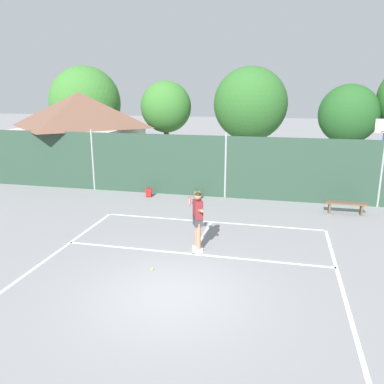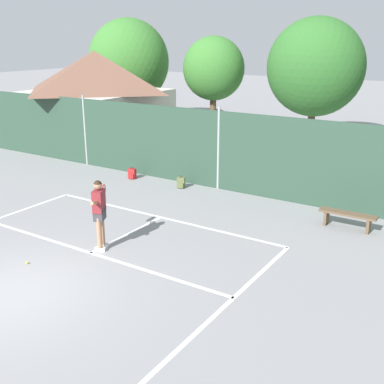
{
  "view_description": "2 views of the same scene",
  "coord_description": "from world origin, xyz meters",
  "views": [
    {
      "loc": [
        2.42,
        -8.15,
        4.85
      ],
      "look_at": [
        -1.0,
        6.62,
        0.81
      ],
      "focal_mm": 36.52,
      "sensor_mm": 36.0,
      "label": 1
    },
    {
      "loc": [
        8.15,
        -5.49,
        5.21
      ],
      "look_at": [
        0.65,
        6.24,
        0.72
      ],
      "focal_mm": 44.78,
      "sensor_mm": 36.0,
      "label": 2
    }
  ],
  "objects": [
    {
      "name": "court_markings",
      "position": [
        0.0,
        0.65,
        0.0
      ],
      "size": [
        8.3,
        11.1,
        0.01
      ],
      "color": "white",
      "rests_on": "ground"
    },
    {
      "name": "chainlink_fence",
      "position": [
        0.0,
        9.0,
        1.41
      ],
      "size": [
        26.09,
        0.09,
        2.96
      ],
      "color": "#284233",
      "rests_on": "ground"
    },
    {
      "name": "tennis_ball",
      "position": [
        -0.86,
        1.19,
        0.03
      ],
      "size": [
        0.07,
        0.07,
        0.07
      ],
      "primitive_type": "sphere",
      "color": "#CCE033",
      "rests_on": "ground"
    },
    {
      "name": "backpack_red",
      "position": [
        -3.44,
        8.31,
        0.19
      ],
      "size": [
        0.31,
        0.29,
        0.46
      ],
      "color": "maroon",
      "rests_on": "ground"
    },
    {
      "name": "tennis_player",
      "position": [
        0.06,
        2.82,
        1.11
      ],
      "size": [
        0.76,
        1.28,
        1.85
      ],
      "color": "silver",
      "rests_on": "ground"
    },
    {
      "name": "ground_plane",
      "position": [
        0.0,
        0.0,
        0.0
      ],
      "size": [
        120.0,
        120.0,
        0.0
      ],
      "primitive_type": "plane",
      "color": "gray"
    },
    {
      "name": "backpack_olive",
      "position": [
        -1.16,
        8.33,
        0.19
      ],
      "size": [
        0.32,
        0.31,
        0.46
      ],
      "color": "#566038",
      "rests_on": "ground"
    },
    {
      "name": "treeline_backdrop",
      "position": [
        -1.33,
        18.01,
        3.84
      ],
      "size": [
        26.28,
        4.59,
        6.46
      ],
      "color": "brown",
      "rests_on": "ground"
    },
    {
      "name": "courtside_bench",
      "position": [
        5.02,
        7.64,
        0.36
      ],
      "size": [
        1.6,
        0.36,
        0.48
      ],
      "color": "brown",
      "rests_on": "ground"
    },
    {
      "name": "clubhouse_building",
      "position": [
        -8.8,
        12.21,
        2.41
      ],
      "size": [
        6.28,
        5.93,
        4.64
      ],
      "color": "beige",
      "rests_on": "ground"
    }
  ]
}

